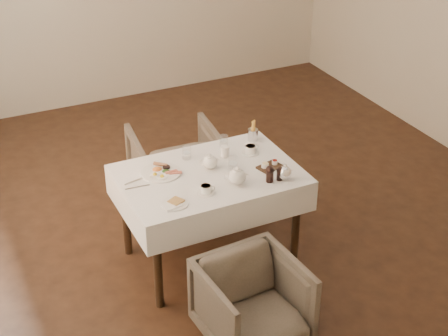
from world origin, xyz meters
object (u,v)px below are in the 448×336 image
table (209,187)px  breakfast_plate (161,172)px  teapot_centre (210,161)px  armchair_near (253,304)px  armchair_far (176,167)px

table → breakfast_plate: (-0.31, 0.15, 0.13)m
table → teapot_centre: teapot_centre is taller
armchair_near → teapot_centre: teapot_centre is taller
teapot_centre → breakfast_plate: bearing=176.2°
armchair_far → teapot_centre: 0.95m
armchair_near → teapot_centre: bearing=77.7°
table → armchair_far: 0.94m
armchair_near → breakfast_plate: (-0.20, 1.05, 0.48)m
table → armchair_far: (0.09, 0.88, -0.31)m
armchair_near → breakfast_plate: 1.17m
armchair_near → armchair_far: armchair_far is taller
armchair_near → armchair_far: bearing=79.9°
table → armchair_far: size_ratio=1.75×
armchair_far → breakfast_plate: bearing=67.2°
breakfast_plate → teapot_centre: teapot_centre is taller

